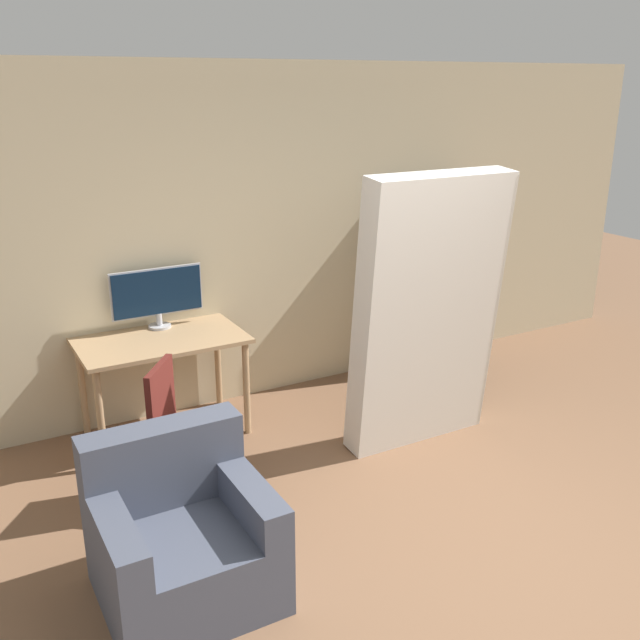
% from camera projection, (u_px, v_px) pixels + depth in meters
% --- Properties ---
extents(ground_plane, '(16.00, 16.00, 0.00)m').
position_uv_depth(ground_plane, '(503.00, 577.00, 3.85)').
color(ground_plane, brown).
extents(wall_back, '(8.00, 0.06, 2.70)m').
position_uv_depth(wall_back, '(269.00, 235.00, 5.79)').
color(wall_back, '#C6B793').
rests_on(wall_back, ground).
extents(desk, '(1.19, 0.70, 0.77)m').
position_uv_depth(desk, '(162.00, 352.00, 5.21)').
color(desk, tan).
rests_on(desk, ground).
extents(monitor, '(0.70, 0.17, 0.46)m').
position_uv_depth(monitor, '(157.00, 294.00, 5.33)').
color(monitor, '#B7B7BC').
rests_on(monitor, desk).
extents(office_chair, '(0.62, 0.62, 0.91)m').
position_uv_depth(office_chair, '(187.00, 447.00, 4.46)').
color(office_chair, '#4C4C51').
rests_on(office_chair, ground).
extents(bookshelf, '(0.77, 0.31, 1.66)m').
position_uv_depth(bookshelf, '(415.00, 279.00, 6.48)').
color(bookshelf, '#2D2319').
rests_on(bookshelf, ground).
extents(mattress_near, '(1.11, 0.41, 1.99)m').
position_uv_depth(mattress_near, '(428.00, 314.00, 5.00)').
color(mattress_near, silver).
rests_on(mattress_near, ground).
extents(armchair, '(0.85, 0.80, 0.85)m').
position_uv_depth(armchair, '(181.00, 537.00, 3.66)').
color(armchair, '#474C5B').
rests_on(armchair, ground).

